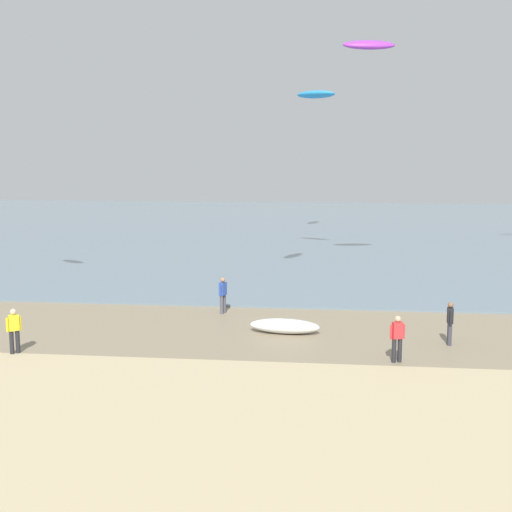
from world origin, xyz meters
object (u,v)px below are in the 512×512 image
(kite_aloft_2, at_px, (369,45))
(kite_aloft_8, at_px, (316,94))
(person_by_waterline, at_px, (397,337))
(person_far_down_beach, at_px, (14,330))
(person_left_flank, at_px, (223,294))
(grounded_kite, at_px, (285,326))
(person_right_flank, at_px, (450,322))

(kite_aloft_2, xyz_separation_m, kite_aloft_8, (-3.23, 5.75, -2.35))
(person_by_waterline, distance_m, person_far_down_beach, 14.16)
(person_far_down_beach, height_order, kite_aloft_2, kite_aloft_2)
(person_left_flank, xyz_separation_m, kite_aloft_2, (6.98, 11.16, 12.80))
(person_by_waterline, relative_size, person_left_flank, 1.00)
(grounded_kite, bearing_deg, person_far_down_beach, -151.92)
(person_right_flank, bearing_deg, person_by_waterline, -131.68)
(person_left_flank, relative_size, grounded_kite, 0.58)
(person_left_flank, bearing_deg, person_right_flank, -23.68)
(person_right_flank, bearing_deg, person_left_flank, 156.32)
(person_left_flank, distance_m, person_right_flank, 10.55)
(person_by_waterline, xyz_separation_m, person_far_down_beach, (-14.15, -0.49, 0.00))
(person_right_flank, xyz_separation_m, kite_aloft_2, (-2.69, 15.39, 12.80))
(person_far_down_beach, distance_m, kite_aloft_8, 28.33)
(person_by_waterline, distance_m, kite_aloft_8, 26.13)
(person_by_waterline, distance_m, grounded_kite, 5.62)
(kite_aloft_2, bearing_deg, person_by_waterline, 81.67)
(grounded_kite, relative_size, kite_aloft_8, 1.05)
(person_by_waterline, bearing_deg, kite_aloft_2, 91.40)
(person_right_flank, height_order, person_far_down_beach, same)
(person_by_waterline, height_order, person_far_down_beach, same)
(person_left_flank, distance_m, kite_aloft_2, 18.36)
(person_by_waterline, height_order, grounded_kite, person_by_waterline)
(grounded_kite, bearing_deg, person_right_flank, -3.47)
(kite_aloft_2, relative_size, kite_aloft_8, 1.11)
(person_by_waterline, bearing_deg, person_right_flank, 48.32)
(person_left_flank, bearing_deg, kite_aloft_8, 77.49)
(person_by_waterline, relative_size, kite_aloft_2, 0.55)
(person_right_flank, relative_size, kite_aloft_2, 0.55)
(person_far_down_beach, xyz_separation_m, kite_aloft_8, (10.49, 24.16, 10.45))
(kite_aloft_2, bearing_deg, person_far_down_beach, 43.60)
(person_left_flank, distance_m, grounded_kite, 4.50)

